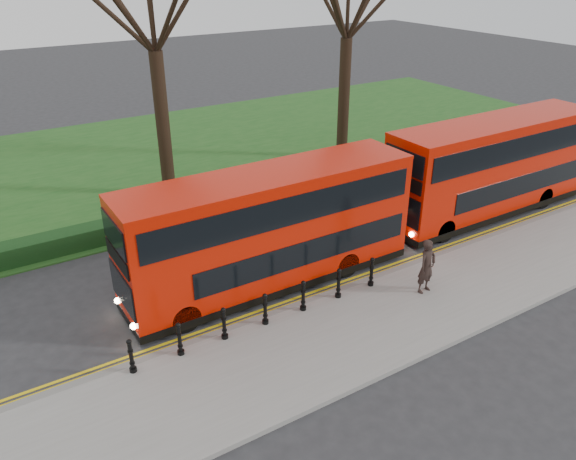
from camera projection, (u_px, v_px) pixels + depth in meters
ground at (227, 312)px, 17.75m from camera, size 120.00×120.00×0.00m
pavement at (275, 363)px, 15.44m from camera, size 60.00×4.00×0.15m
kerb at (241, 326)px, 16.95m from camera, size 60.00×0.25×0.16m
grass_verge at (98, 170)px, 29.11m from camera, size 60.00×18.00×0.06m
hedge at (151, 221)px, 22.73m from camera, size 60.00×0.90×0.80m
yellow_line_outer at (237, 323)px, 17.21m from camera, size 60.00×0.10×0.01m
yellow_line_inner at (234, 320)px, 17.36m from camera, size 60.00×0.10×0.01m
bollard_row at (265, 309)px, 16.73m from camera, size 8.32×0.15×1.00m
bus_lead at (271, 230)px, 18.41m from camera, size 10.05×2.31×4.00m
bus_rear at (492, 167)px, 23.61m from camera, size 10.25×2.36×4.08m
pedestrian at (427, 266)px, 18.16m from camera, size 0.74×0.53×1.87m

